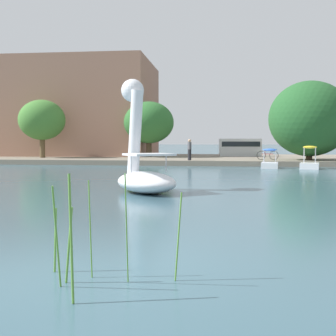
% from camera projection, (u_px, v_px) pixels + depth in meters
% --- Properties ---
extents(ground_plane, '(691.86, 691.86, 0.00)m').
position_uv_depth(ground_plane, '(89.00, 263.00, 7.06)').
color(ground_plane, '#385966').
extents(shore_bank_far, '(132.92, 20.15, 0.42)m').
position_uv_depth(shore_bank_far, '(213.00, 159.00, 45.16)').
color(shore_bank_far, slate).
rests_on(shore_bank_far, ground_plane).
extents(swan_boat, '(3.47, 3.77, 4.43)m').
position_uv_depth(swan_boat, '(143.00, 163.00, 17.00)').
color(swan_boat, white).
rests_on(swan_boat, ground_plane).
extents(pedal_boat_blue, '(1.39, 2.33, 1.45)m').
position_uv_depth(pedal_boat_blue, '(270.00, 163.00, 32.64)').
color(pedal_boat_blue, white).
rests_on(pedal_boat_blue, ground_plane).
extents(pedal_boat_yellow, '(1.64, 2.22, 1.65)m').
position_uv_depth(pedal_boat_yellow, '(310.00, 162.00, 31.84)').
color(pedal_boat_yellow, white).
rests_on(pedal_boat_yellow, ground_plane).
extents(tree_broadleaf_right, '(5.21, 4.96, 5.51)m').
position_uv_depth(tree_broadleaf_right, '(42.00, 120.00, 42.31)').
color(tree_broadleaf_right, brown).
rests_on(tree_broadleaf_right, shore_bank_far).
extents(tree_willow_overhanging, '(9.56, 9.57, 6.55)m').
position_uv_depth(tree_willow_overhanging, '(310.00, 119.00, 36.87)').
color(tree_willow_overhanging, '#423323').
rests_on(tree_willow_overhanging, shore_bank_far).
extents(tree_sapling_by_fence, '(5.35, 5.67, 5.51)m').
position_uv_depth(tree_sapling_by_fence, '(149.00, 123.00, 44.12)').
color(tree_sapling_by_fence, '#423323').
rests_on(tree_sapling_by_fence, shore_bank_far).
extents(person_on_path, '(0.32, 0.32, 1.74)m').
position_uv_depth(person_on_path, '(190.00, 149.00, 36.45)').
color(person_on_path, black).
rests_on(person_on_path, shore_bank_far).
extents(bicycle_parked, '(1.76, 0.50, 0.77)m').
position_uv_depth(bicycle_parked, '(268.00, 155.00, 37.12)').
color(bicycle_parked, black).
rests_on(bicycle_parked, shore_bank_far).
extents(parked_van, '(4.44, 2.25, 1.84)m').
position_uv_depth(parked_van, '(240.00, 147.00, 46.55)').
color(parked_van, silver).
rests_on(parked_van, shore_bank_far).
extents(apartment_block, '(18.12, 13.58, 10.46)m').
position_uv_depth(apartment_block, '(75.00, 110.00, 51.15)').
color(apartment_block, '#996B56').
rests_on(apartment_block, shore_bank_far).
extents(reed_clump_foreground, '(1.92, 1.31, 1.54)m').
position_uv_depth(reed_clump_foreground, '(84.00, 238.00, 5.91)').
color(reed_clump_foreground, '#568E38').
rests_on(reed_clump_foreground, ground_plane).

